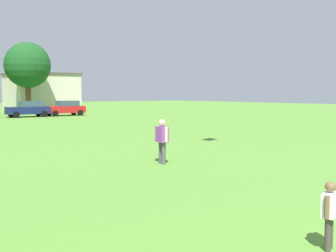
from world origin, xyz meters
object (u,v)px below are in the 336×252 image
child_kite_flyer (330,209)px  parked_car_navy_2 (29,109)px  tree_far_right (28,65)px  adult_bystander (162,137)px  parked_car_red_3 (65,108)px

child_kite_flyer → parked_car_navy_2: 41.36m
child_kite_flyer → tree_far_right: (11.51, 48.74, 5.29)m
adult_bystander → tree_far_right: size_ratio=0.18×
parked_car_navy_2 → child_kite_flyer: bearing=77.8°
adult_bystander → parked_car_navy_2: (5.98, 32.10, -0.10)m
parked_car_red_3 → child_kite_flyer: bearing=72.4°
child_kite_flyer → parked_car_red_3: bearing=51.0°
child_kite_flyer → adult_bystander: size_ratio=0.70×
child_kite_flyer → tree_far_right: 50.36m
child_kite_flyer → parked_car_navy_2: bearing=56.5°
parked_car_navy_2 → parked_car_red_3: same height
parked_car_navy_2 → tree_far_right: (2.81, 8.31, 5.10)m
adult_bystander → child_kite_flyer: bearing=-8.5°
child_kite_flyer → parked_car_red_3: 42.57m
parked_car_navy_2 → tree_far_right: size_ratio=0.49×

